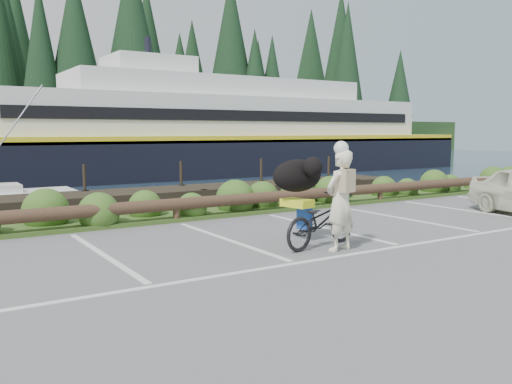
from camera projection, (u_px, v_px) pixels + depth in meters
ground at (283, 259)px, 9.59m from camera, size 72.00×72.00×0.00m
vegetation_strip at (165, 216)px, 14.04m from camera, size 34.00×1.60×0.10m
log_rail at (176, 222)px, 13.45m from camera, size 32.00×0.30×0.60m
bicycle at (321, 221)px, 10.54m from camera, size 2.06×1.06×1.03m
cyclist at (340, 200)px, 10.16m from camera, size 0.78×0.59×1.91m
dog at (297, 176)px, 10.90m from camera, size 0.77×1.23×0.66m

